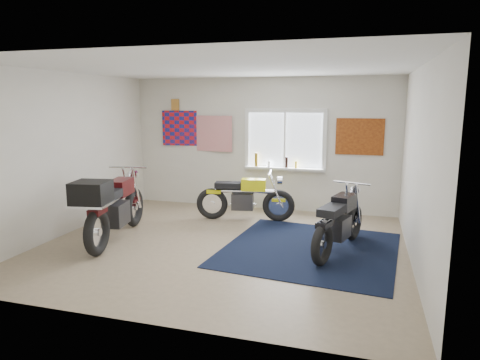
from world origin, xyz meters
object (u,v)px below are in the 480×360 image
(navy_rug, at_px, (310,249))
(black_chrome_bike, at_px, (339,223))
(yellow_triumph, at_px, (245,199))
(maroon_tourer, at_px, (112,206))

(navy_rug, bearing_deg, black_chrome_bike, 5.94)
(navy_rug, distance_m, black_chrome_bike, 0.60)
(navy_rug, distance_m, yellow_triumph, 1.96)
(yellow_triumph, distance_m, black_chrome_bike, 2.22)
(navy_rug, bearing_deg, maroon_tourer, -169.99)
(yellow_triumph, xyz_separation_m, black_chrome_bike, (1.82, -1.27, 0.02))
(black_chrome_bike, xyz_separation_m, maroon_tourer, (-3.47, -0.58, 0.15))
(maroon_tourer, bearing_deg, black_chrome_bike, -90.45)
(maroon_tourer, bearing_deg, navy_rug, -89.97)
(navy_rug, height_order, black_chrome_bike, black_chrome_bike)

